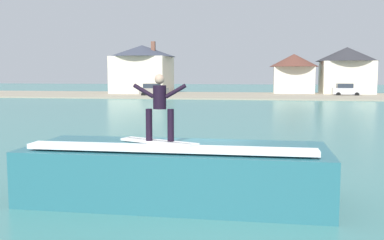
# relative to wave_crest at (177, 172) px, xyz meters

# --- Properties ---
(ground_plane) EXTENTS (260.00, 260.00, 0.00)m
(ground_plane) POSITION_rel_wave_crest_xyz_m (0.52, 1.33, -0.74)
(ground_plane) COLOR #3F7C7A
(wave_crest) EXTENTS (7.69, 3.06, 1.56)m
(wave_crest) POSITION_rel_wave_crest_xyz_m (0.00, 0.00, 0.00)
(wave_crest) COLOR #26616D
(wave_crest) RESTS_ON ground_plane
(surfboard) EXTENTS (2.12, 1.25, 0.06)m
(surfboard) POSITION_rel_wave_crest_xyz_m (-0.34, -0.56, 0.86)
(surfboard) COLOR white
(surfboard) RESTS_ON wave_crest
(surfer) EXTENTS (1.32, 0.32, 1.63)m
(surfer) POSITION_rel_wave_crest_xyz_m (-0.29, -0.61, 1.80)
(surfer) COLOR black
(surfer) RESTS_ON surfboard
(shoreline_bank) EXTENTS (120.00, 19.20, 0.19)m
(shoreline_bank) POSITION_rel_wave_crest_xyz_m (0.52, 54.81, -0.64)
(shoreline_bank) COLOR gray
(shoreline_bank) RESTS_ON ground_plane
(car_near_shore) EXTENTS (3.97, 2.29, 1.86)m
(car_near_shore) POSITION_rel_wave_crest_xyz_m (-13.87, 51.84, 0.21)
(car_near_shore) COLOR gray
(car_near_shore) RESTS_ON ground_plane
(car_far_shore) EXTENTS (3.93, 2.07, 1.86)m
(car_far_shore) POSITION_rel_wave_crest_xyz_m (13.63, 56.55, 0.21)
(car_far_shore) COLOR silver
(car_far_shore) RESTS_ON ground_plane
(house_with_chimney) EXTENTS (10.69, 10.69, 8.31)m
(house_with_chimney) POSITION_rel_wave_crest_xyz_m (-17.52, 59.11, 3.53)
(house_with_chimney) COLOR beige
(house_with_chimney) RESTS_ON ground_plane
(house_gabled_white) EXTENTS (9.51, 9.51, 7.40)m
(house_gabled_white) POSITION_rel_wave_crest_xyz_m (14.55, 62.28, 3.39)
(house_gabled_white) COLOR beige
(house_gabled_white) RESTS_ON ground_plane
(house_small_cottage) EXTENTS (7.70, 7.70, 6.39)m
(house_small_cottage) POSITION_rel_wave_crest_xyz_m (6.47, 61.84, 3.02)
(house_small_cottage) COLOR beige
(house_small_cottage) RESTS_ON ground_plane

